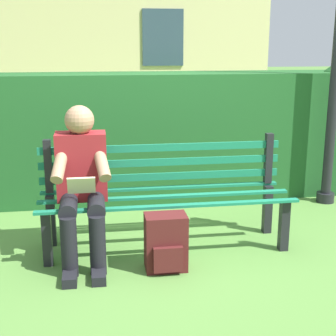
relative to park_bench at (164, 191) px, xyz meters
The scene contains 5 objects.
ground 0.46m from the park_bench, 90.00° to the left, with size 60.00×60.00×0.00m, color #517F38.
park_bench is the anchor object (origin of this frame).
person_seated 0.70m from the park_bench, 16.53° to the left, with size 0.44×0.73×1.17m.
hedge_backdrop 1.41m from the park_bench, 108.12° to the right, with size 5.78×0.72×1.42m.
backpack 0.54m from the park_bench, 82.89° to the left, with size 0.30×0.27×0.42m.
Camera 1 is at (0.54, 3.66, 1.62)m, focal length 52.08 mm.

